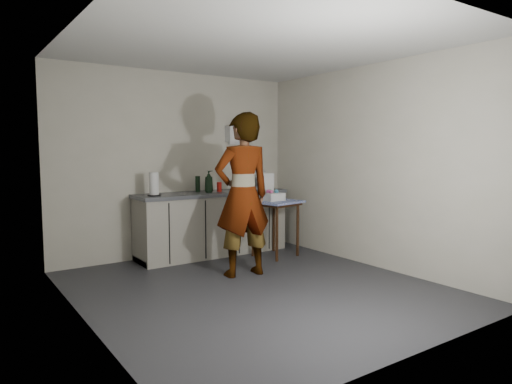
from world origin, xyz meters
TOP-DOWN VIEW (x-y plane):
  - ground at (0.00, 0.00)m, footprint 4.00×4.00m
  - wall_back at (0.00, 1.99)m, footprint 3.60×0.02m
  - wall_right at (1.79, 0.00)m, footprint 0.02×4.00m
  - wall_left at (-1.79, 0.00)m, footprint 0.02×4.00m
  - ceiling at (0.00, 0.00)m, footprint 3.60×4.00m
  - kitchen_counter at (0.40, 1.70)m, footprint 2.24×0.62m
  - wall_shelf at (1.00, 1.92)m, footprint 0.42×0.18m
  - side_table at (1.08, 1.10)m, footprint 0.73×0.73m
  - standing_man at (0.16, 0.53)m, footprint 0.76×0.54m
  - soap_bottle at (0.31, 1.63)m, footprint 0.17×0.17m
  - soda_can at (0.50, 1.68)m, footprint 0.07×0.07m
  - dark_bottle at (0.21, 1.78)m, footprint 0.07×0.07m
  - paper_towel at (-0.51, 1.63)m, footprint 0.17×0.17m
  - dish_rack at (1.06, 1.72)m, footprint 0.41×0.30m
  - bakery_box at (1.05, 1.16)m, footprint 0.27×0.28m

SIDE VIEW (x-z plane):
  - ground at x=0.00m, z-range 0.00..0.00m
  - kitchen_counter at x=0.40m, z-range -0.03..0.88m
  - side_table at x=1.08m, z-range 0.30..1.09m
  - bakery_box at x=1.05m, z-range 0.69..1.07m
  - dish_rack at x=1.06m, z-range 0.83..1.12m
  - standing_man at x=0.16m, z-range 0.00..1.95m
  - soda_can at x=0.50m, z-range 0.91..1.04m
  - dark_bottle at x=0.21m, z-range 0.91..1.14m
  - paper_towel at x=-0.51m, z-range 0.90..1.21m
  - soap_bottle at x=0.31m, z-range 0.91..1.22m
  - wall_back at x=0.00m, z-range 0.00..2.60m
  - wall_right at x=1.79m, z-range 0.00..2.60m
  - wall_left at x=-1.79m, z-range 0.00..2.60m
  - wall_shelf at x=1.00m, z-range 1.56..1.93m
  - ceiling at x=0.00m, z-range 2.59..2.60m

